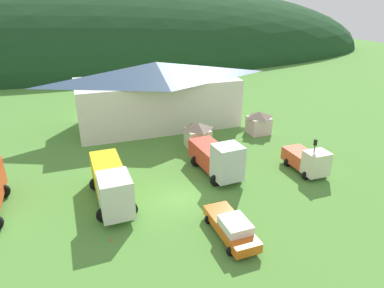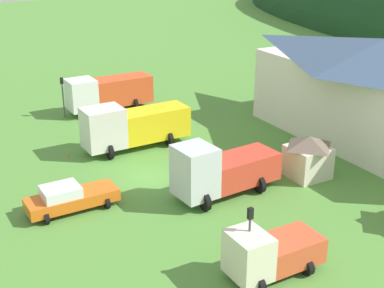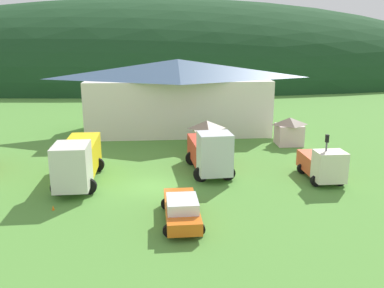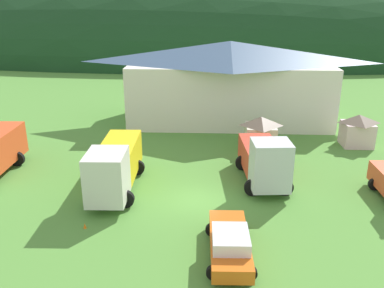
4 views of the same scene
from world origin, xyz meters
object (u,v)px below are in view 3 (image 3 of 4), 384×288
Objects in this scene: service_pickup_orange at (182,209)px; traffic_light_east at (326,154)px; depot_building at (178,95)px; traffic_cone_near_pickup at (87,168)px; play_shed_cream at (207,135)px; light_truck_cream at (323,164)px; play_shed_pink at (289,131)px; flatbed_truck_yellow at (78,159)px; tow_truck_silver at (210,152)px; traffic_cone_mid_row at (53,210)px.

traffic_light_east is (10.54, 5.30, 1.50)m from service_pickup_orange.
traffic_light_east is (9.70, -18.36, -1.82)m from depot_building.
traffic_cone_near_pickup is (-7.26, 10.73, -0.83)m from service_pickup_orange.
play_shed_cream reaches higher than service_pickup_orange.
light_truck_cream reaches higher than service_pickup_orange.
play_shed_pink is (8.37, 1.45, -0.07)m from play_shed_cream.
traffic_light_east is at bearing 115.39° from service_pickup_orange.
depot_building is 18.59m from flatbed_truck_yellow.
tow_truck_silver is 10.28m from traffic_cone_near_pickup.
play_shed_cream reaches higher than play_shed_pink.
traffic_light_east is at bearing -94.88° from play_shed_pink.
flatbed_truck_yellow is 17.96m from light_truck_cream.
play_shed_cream is 0.41× the size of tow_truck_silver.
light_truck_cream is (17.94, -0.76, -0.57)m from flatbed_truck_yellow.
tow_truck_silver is 8.49m from light_truck_cream.
traffic_cone_near_pickup is at bearing 163.03° from traffic_light_east.
play_shed_pink is at bearing 85.12° from traffic_light_east.
depot_building is 4.44× the size of light_truck_cream.
light_truck_cream is 0.89× the size of service_pickup_orange.
flatbed_truck_yellow is 13.20× the size of traffic_cone_mid_row.
depot_building is at bearing 146.59° from play_shed_pink.
tow_truck_silver is at bearing 157.17° from traffic_light_east.
traffic_cone_near_pickup is (-9.91, 2.11, -1.74)m from tow_truck_silver.
service_pickup_orange is (-0.84, -23.66, -3.32)m from depot_building.
light_truck_cream is at bearing 11.97° from traffic_cone_mid_row.
depot_building is at bearing 117.85° from traffic_light_east.
traffic_light_east is at bearing 62.63° from tow_truck_silver.
tow_truck_silver is 8.59m from traffic_light_east.
service_pickup_orange reaches higher than traffic_cone_near_pickup.
flatbed_truck_yellow is 2.17× the size of traffic_light_east.
flatbed_truck_yellow is at bearing 81.39° from traffic_cone_mid_row.
depot_building is at bearing 57.95° from traffic_cone_near_pickup.
depot_building is at bearing 67.85° from traffic_cone_mid_row.
play_shed_pink is at bearing 9.86° from play_shed_cream.
service_pickup_orange is 8.23m from traffic_cone_mid_row.
service_pickup_orange is at bearing -21.60° from tow_truck_silver.
play_shed_cream is at bearing 126.85° from traffic_light_east.
traffic_cone_near_pickup is at bearing -156.90° from play_shed_cream.
service_pickup_orange is at bearing -60.46° from light_truck_cream.
light_truck_cream is at bearing -13.90° from traffic_cone_near_pickup.
traffic_cone_mid_row is at bearing -130.54° from play_shed_cream.
play_shed_cream is at bearing 171.12° from tow_truck_silver.
traffic_cone_mid_row is (-19.37, -14.31, -1.42)m from play_shed_pink.
service_pickup_orange is (-3.14, -15.17, -0.65)m from play_shed_cream.
play_shed_cream is at bearing -74.81° from depot_building.
play_shed_cream is 8.49m from play_shed_pink.
play_shed_cream is 6.57m from tow_truck_silver.
traffic_light_east is 6.07× the size of traffic_cone_mid_row.
flatbed_truck_yellow is (-10.29, -8.14, 0.35)m from play_shed_cream.
play_shed_cream is at bearing -139.93° from light_truck_cream.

